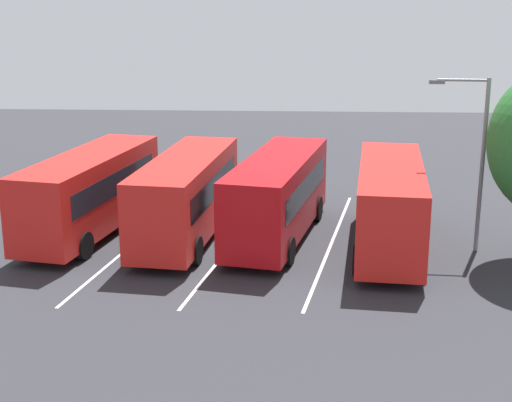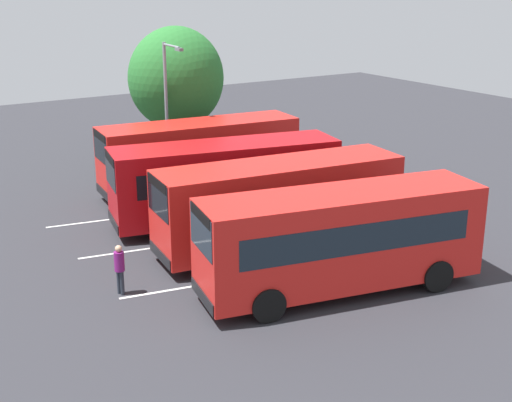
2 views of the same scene
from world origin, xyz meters
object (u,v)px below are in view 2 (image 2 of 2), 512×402
object	(u,v)px
depot_tree	(176,78)
bus_center_right	(279,203)
pedestrian	(119,266)
bus_center_left	(225,180)
street_lamp	(168,101)
bus_far_right	(340,238)
bus_far_left	(199,154)

from	to	relation	value
depot_tree	bus_center_right	bearing A→B (deg)	79.10
pedestrian	depot_tree	xyz separation A→B (m)	(-8.87, -13.70, 3.54)
pedestrian	bus_center_left	bearing A→B (deg)	17.48
bus_center_left	depot_tree	xyz separation A→B (m)	(-2.70, -9.64, 2.69)
street_lamp	depot_tree	world-z (taller)	depot_tree
pedestrian	street_lamp	bearing A→B (deg)	41.64
bus_center_left	bus_far_right	distance (m)	7.58
street_lamp	depot_tree	size ratio (longest dim) A/B	0.92
pedestrian	bus_far_right	bearing A→B (deg)	-46.54
bus_center_right	pedestrian	world-z (taller)	bus_center_right
bus_center_left	street_lamp	xyz separation A→B (m)	(-1.12, -7.40, 2.01)
bus_far_right	pedestrian	bearing A→B (deg)	-19.33
bus_center_left	pedestrian	distance (m)	7.43
bus_center_right	bus_far_right	xyz separation A→B (m)	(0.37, 3.96, 0.00)
bus_center_left	bus_center_right	distance (m)	3.62
street_lamp	bus_center_right	bearing A→B (deg)	-1.18
street_lamp	depot_tree	distance (m)	2.83
bus_center_left	street_lamp	size ratio (longest dim) A/B	1.42
depot_tree	pedestrian	bearing A→B (deg)	57.09
bus_center_left	pedestrian	xyz separation A→B (m)	(6.16, 4.06, -0.85)
bus_far_left	bus_center_left	world-z (taller)	same
bus_center_left	depot_tree	distance (m)	10.37
bus_far_left	street_lamp	xyz separation A→B (m)	(-0.00, -3.10, 2.01)
bus_center_right	bus_far_right	distance (m)	3.98
depot_tree	bus_far_left	bearing A→B (deg)	73.47
bus_center_left	depot_tree	bearing A→B (deg)	-93.86
bus_center_right	street_lamp	world-z (taller)	street_lamp
depot_tree	street_lamp	bearing A→B (deg)	54.82
bus_far_right	depot_tree	xyz separation A→B (m)	(-2.93, -17.22, 2.69)
bus_far_left	bus_far_right	bearing A→B (deg)	89.58
bus_center_left	bus_far_right	world-z (taller)	same
bus_far_left	pedestrian	size ratio (longest dim) A/B	5.63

